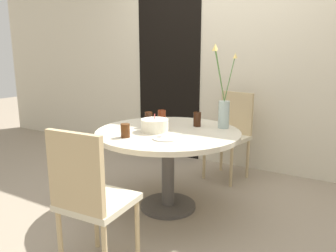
{
  "coord_description": "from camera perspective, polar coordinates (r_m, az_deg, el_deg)",
  "views": [
    {
      "loc": [
        1.37,
        -2.33,
        1.35
      ],
      "look_at": [
        0.0,
        0.0,
        0.74
      ],
      "focal_mm": 35.0,
      "sensor_mm": 36.0,
      "label": 1
    }
  ],
  "objects": [
    {
      "name": "flower_vase",
      "position": [
        2.89,
        9.63,
        3.43
      ],
      "size": [
        0.14,
        0.33,
        0.72
      ],
      "color": "#9EB2AD",
      "rests_on": "dining_table"
    },
    {
      "name": "drink_glass_1",
      "position": [
        2.91,
        -3.39,
        1.14
      ],
      "size": [
        0.07,
        0.07,
        0.14
      ],
      "color": "#33190C",
      "rests_on": "dining_table"
    },
    {
      "name": "side_plate",
      "position": [
        2.52,
        -0.43,
        -2.13
      ],
      "size": [
        0.21,
        0.21,
        0.01
      ],
      "color": "silver",
      "rests_on": "dining_table"
    },
    {
      "name": "chair_far_back",
      "position": [
        3.63,
        10.92,
        -0.61
      ],
      "size": [
        0.47,
        0.47,
        0.94
      ],
      "rotation": [
        0.0,
        0.0,
        -0.2
      ],
      "color": "beige",
      "rests_on": "ground_plane"
    },
    {
      "name": "drink_glass_2",
      "position": [
        3.0,
        -1.08,
        1.5
      ],
      "size": [
        0.07,
        0.07,
        0.14
      ],
      "color": "maroon",
      "rests_on": "dining_table"
    },
    {
      "name": "drink_glass_0",
      "position": [
        2.94,
        5.1,
        1.19
      ],
      "size": [
        0.07,
        0.07,
        0.13
      ],
      "color": "#33190C",
      "rests_on": "dining_table"
    },
    {
      "name": "ground_plane",
      "position": [
        3.03,
        0.0,
        -13.9
      ],
      "size": [
        16.0,
        16.0,
        0.0
      ],
      "primitive_type": "plane",
      "color": "gray"
    },
    {
      "name": "wall_back",
      "position": [
        3.98,
        10.5,
        11.67
      ],
      "size": [
        8.0,
        0.05,
        2.6
      ],
      "color": "beige",
      "rests_on": "ground_plane"
    },
    {
      "name": "doorway_panel",
      "position": [
        4.31,
        0.07,
        8.27
      ],
      "size": [
        0.9,
        0.01,
        2.05
      ],
      "color": "black",
      "rests_on": "ground_plane"
    },
    {
      "name": "drink_glass_3",
      "position": [
        2.58,
        -7.45,
        -0.78
      ],
      "size": [
        0.07,
        0.07,
        0.11
      ],
      "color": "#51280F",
      "rests_on": "dining_table"
    },
    {
      "name": "dining_table",
      "position": [
        2.81,
        0.0,
        -3.16
      ],
      "size": [
        1.23,
        1.23,
        0.7
      ],
      "color": "beige",
      "rests_on": "ground_plane"
    },
    {
      "name": "chair_right_flank",
      "position": [
        2.03,
        -13.56,
        -11.51
      ],
      "size": [
        0.42,
        0.42,
        0.94
      ],
      "rotation": [
        0.0,
        0.0,
        3.2
      ],
      "color": "beige",
      "rests_on": "ground_plane"
    },
    {
      "name": "birthday_cake",
      "position": [
        2.75,
        -2.33,
        0.14
      ],
      "size": [
        0.23,
        0.23,
        0.15
      ],
      "color": "white",
      "rests_on": "dining_table"
    }
  ]
}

